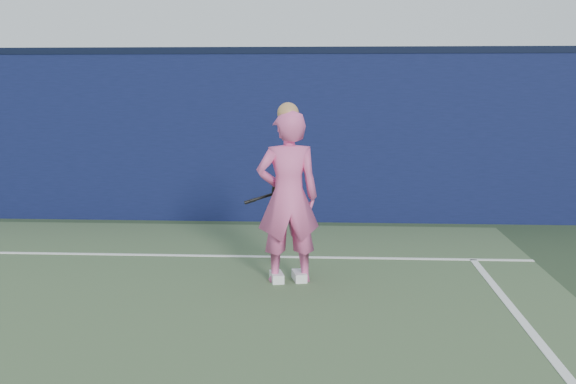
{
  "coord_description": "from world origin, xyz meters",
  "views": [
    {
      "loc": [
        3.14,
        -4.38,
        2.03
      ],
      "look_at": [
        2.69,
        2.95,
        0.95
      ],
      "focal_mm": 45.0,
      "sensor_mm": 36.0,
      "label": 1
    }
  ],
  "objects": [
    {
      "name": "wall_cap",
      "position": [
        0.0,
        6.5,
        2.55
      ],
      "size": [
        24.0,
        0.42,
        0.1
      ],
      "primitive_type": "cube",
      "color": "black",
      "rests_on": "backstop_wall"
    },
    {
      "name": "player",
      "position": [
        2.69,
        2.95,
        0.9
      ],
      "size": [
        0.73,
        0.56,
        1.87
      ],
      "rotation": [
        0.0,
        0.0,
        3.36
      ],
      "color": "#E35899",
      "rests_on": "ground"
    },
    {
      "name": "racket",
      "position": [
        2.6,
        3.39,
        0.89
      ],
      "size": [
        0.61,
        0.21,
        0.33
      ],
      "rotation": [
        0.0,
        0.0,
        0.16
      ],
      "color": "black",
      "rests_on": "ground"
    },
    {
      "name": "backstop_wall",
      "position": [
        0.0,
        6.5,
        1.25
      ],
      "size": [
        24.0,
        0.4,
        2.5
      ],
      "primitive_type": "cube",
      "color": "#0C1235",
      "rests_on": "ground"
    }
  ]
}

